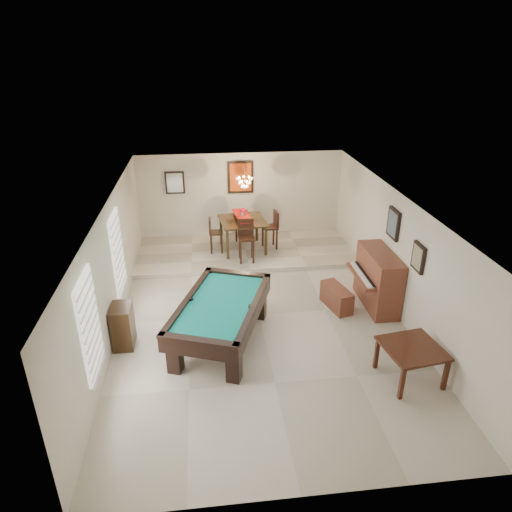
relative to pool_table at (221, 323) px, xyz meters
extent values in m
cube|color=beige|center=(0.87, 0.90, -0.45)|extent=(6.00, 9.00, 0.02)
cube|color=silver|center=(0.87, 5.40, 0.86)|extent=(6.00, 0.04, 2.60)
cube|color=silver|center=(0.87, -3.60, 0.86)|extent=(6.00, 0.04, 2.60)
cube|color=silver|center=(-2.13, 0.90, 0.86)|extent=(0.04, 9.00, 2.60)
cube|color=silver|center=(3.87, 0.90, 0.86)|extent=(0.04, 9.00, 2.60)
cube|color=white|center=(0.87, 0.90, 2.16)|extent=(6.00, 9.00, 0.04)
cube|color=beige|center=(0.87, 4.15, -0.38)|extent=(6.00, 2.50, 0.12)
cube|color=white|center=(-2.10, -1.30, 0.96)|extent=(0.06, 1.00, 1.70)
cube|color=white|center=(-2.10, 1.50, 0.96)|extent=(0.06, 1.00, 1.70)
cube|color=brown|center=(2.64, 1.01, -0.19)|extent=(0.57, 0.97, 0.50)
cube|color=black|center=(-1.91, 0.12, -0.01)|extent=(0.39, 0.58, 0.87)
cube|color=#D84C14|center=(0.87, 5.36, 1.46)|extent=(0.75, 0.06, 0.95)
cube|color=white|center=(-1.03, 5.36, 1.36)|extent=(0.55, 0.06, 0.65)
cube|color=slate|center=(3.83, 1.20, 1.46)|extent=(0.06, 0.55, 0.65)
cube|color=gray|center=(3.83, -0.10, 1.26)|extent=(0.06, 0.45, 0.55)
camera|label=1|loc=(-0.20, -7.60, 4.99)|focal=32.00mm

